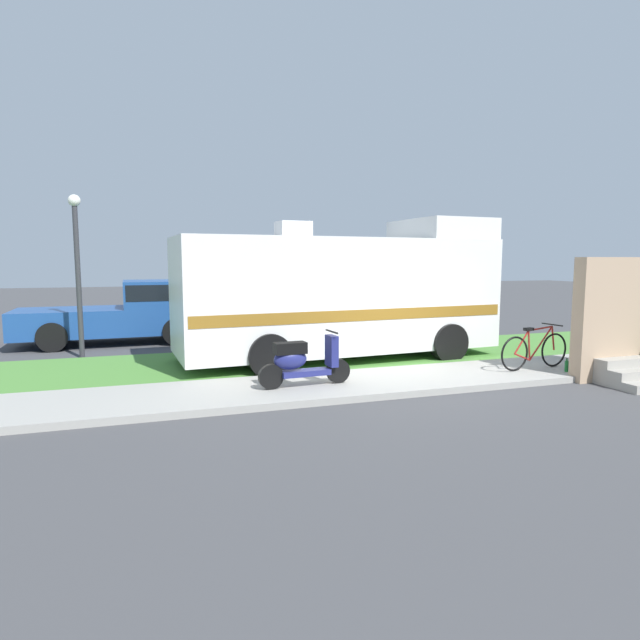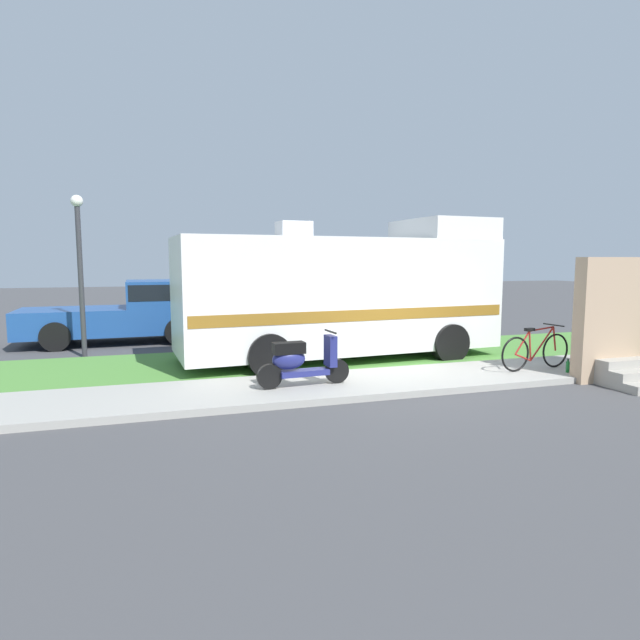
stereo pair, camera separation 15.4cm
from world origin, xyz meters
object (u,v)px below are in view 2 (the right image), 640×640
at_px(pickup_truck_near, 139,309).
at_px(street_lamp_post, 80,259).
at_px(scooter, 300,361).
at_px(motorhome_rv, 344,293).
at_px(bottle_green, 568,367).
at_px(bicycle, 536,350).

xyz_separation_m(pickup_truck_near, street_lamp_post, (-1.22, -2.19, 1.43)).
relative_size(scooter, pickup_truck_near, 0.33).
relative_size(motorhome_rv, street_lamp_post, 1.94).
bearing_deg(bottle_green, scooter, 174.68).
height_order(scooter, pickup_truck_near, pickup_truck_near).
bearing_deg(street_lamp_post, scooter, -50.07).
bearing_deg(bottle_green, bicycle, 134.33).
distance_m(scooter, pickup_truck_near, 7.63).
height_order(pickup_truck_near, bottle_green, pickup_truck_near).
relative_size(bicycle, street_lamp_post, 0.47).
bearing_deg(motorhome_rv, scooter, -124.16).
xyz_separation_m(scooter, pickup_truck_near, (-2.87, 7.06, 0.37)).
bearing_deg(motorhome_rv, bicycle, -40.24).
relative_size(scooter, street_lamp_post, 0.44).
distance_m(motorhome_rv, street_lamp_post, 6.33).
xyz_separation_m(motorhome_rv, pickup_truck_near, (-4.65, 4.44, -0.64)).
distance_m(scooter, bottle_green, 5.41).
bearing_deg(street_lamp_post, bottle_green, -29.62).
height_order(scooter, bicycle, scooter).
distance_m(scooter, street_lamp_post, 6.61).
distance_m(motorhome_rv, pickup_truck_near, 6.46).
xyz_separation_m(scooter, bicycle, (4.96, -0.07, -0.06)).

